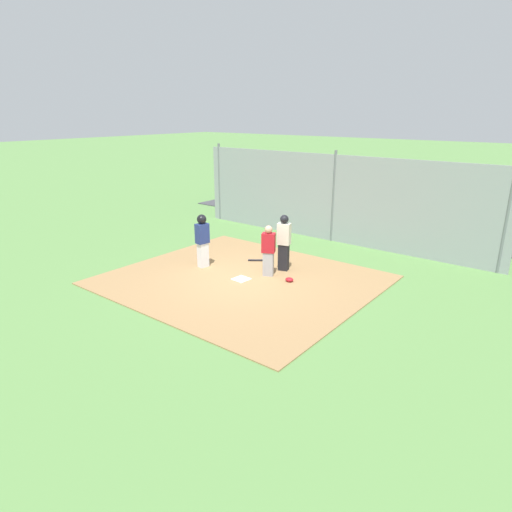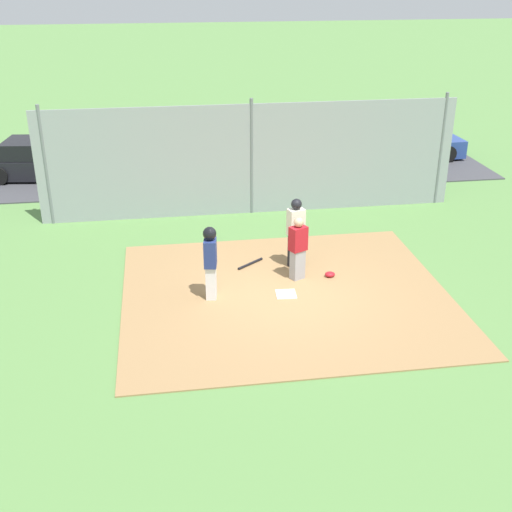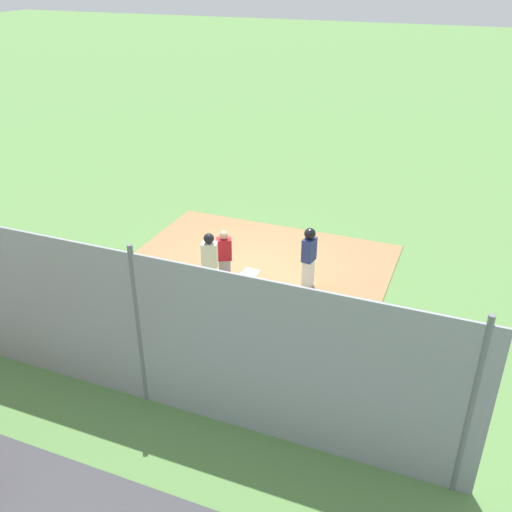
{
  "view_description": "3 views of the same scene",
  "coord_description": "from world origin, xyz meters",
  "px_view_note": "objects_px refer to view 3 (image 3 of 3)",
  "views": [
    {
      "loc": [
        -7.7,
        9.08,
        4.66
      ],
      "look_at": [
        -0.27,
        -0.35,
        0.71
      ],
      "focal_mm": 30.89,
      "sensor_mm": 36.0,
      "label": 1
    },
    {
      "loc": [
        2.58,
        12.49,
        6.8
      ],
      "look_at": [
        0.64,
        -0.23,
        0.91
      ],
      "focal_mm": 45.42,
      "sensor_mm": 36.0,
      "label": 2
    },
    {
      "loc": [
        5.11,
        -12.38,
        7.59
      ],
      "look_at": [
        0.43,
        -0.67,
        0.96
      ],
      "focal_mm": 39.74,
      "sensor_mm": 36.0,
      "label": 3
    }
  ],
  "objects_px": {
    "catcher_mask": "(199,275)",
    "catcher": "(224,257)",
    "home_plate": "(250,273)",
    "umpire": "(210,264)",
    "baseball_bat": "(246,307)",
    "runner": "(309,254)"
  },
  "relations": [
    {
      "from": "baseball_bat",
      "to": "catcher_mask",
      "type": "distance_m",
      "value": 1.99
    },
    {
      "from": "catcher",
      "to": "catcher_mask",
      "type": "bearing_deg",
      "value": 61.25
    },
    {
      "from": "catcher",
      "to": "umpire",
      "type": "distance_m",
      "value": 0.68
    },
    {
      "from": "baseball_bat",
      "to": "home_plate",
      "type": "bearing_deg",
      "value": -108.62
    },
    {
      "from": "catcher_mask",
      "to": "baseball_bat",
      "type": "bearing_deg",
      "value": -27.82
    },
    {
      "from": "umpire",
      "to": "catcher_mask",
      "type": "xyz_separation_m",
      "value": [
        -0.7,
        0.7,
        -0.85
      ]
    },
    {
      "from": "baseball_bat",
      "to": "runner",
      "type": "bearing_deg",
      "value": -162.86
    },
    {
      "from": "home_plate",
      "to": "catcher_mask",
      "type": "height_order",
      "value": "catcher_mask"
    },
    {
      "from": "home_plate",
      "to": "catcher",
      "type": "relative_size",
      "value": 0.29
    },
    {
      "from": "umpire",
      "to": "home_plate",
      "type": "bearing_deg",
      "value": -35.93
    },
    {
      "from": "catcher_mask",
      "to": "catcher",
      "type": "bearing_deg",
      "value": -2.48
    },
    {
      "from": "home_plate",
      "to": "catcher",
      "type": "xyz_separation_m",
      "value": [
        -0.41,
        -0.75,
        0.77
      ]
    },
    {
      "from": "umpire",
      "to": "runner",
      "type": "relative_size",
      "value": 1.03
    },
    {
      "from": "catcher",
      "to": "runner",
      "type": "height_order",
      "value": "runner"
    },
    {
      "from": "home_plate",
      "to": "baseball_bat",
      "type": "relative_size",
      "value": 0.54
    },
    {
      "from": "home_plate",
      "to": "umpire",
      "type": "relative_size",
      "value": 0.26
    },
    {
      "from": "baseball_bat",
      "to": "catcher_mask",
      "type": "relative_size",
      "value": 3.42
    },
    {
      "from": "runner",
      "to": "baseball_bat",
      "type": "xyz_separation_m",
      "value": [
        -1.08,
        -1.53,
        -0.93
      ]
    },
    {
      "from": "umpire",
      "to": "catcher_mask",
      "type": "height_order",
      "value": "umpire"
    },
    {
      "from": "catcher",
      "to": "baseball_bat",
      "type": "xyz_separation_m",
      "value": [
        0.98,
        -0.89,
        -0.75
      ]
    },
    {
      "from": "home_plate",
      "to": "baseball_bat",
      "type": "xyz_separation_m",
      "value": [
        0.57,
        -1.65,
        0.02
      ]
    },
    {
      "from": "home_plate",
      "to": "runner",
      "type": "distance_m",
      "value": 1.91
    }
  ]
}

